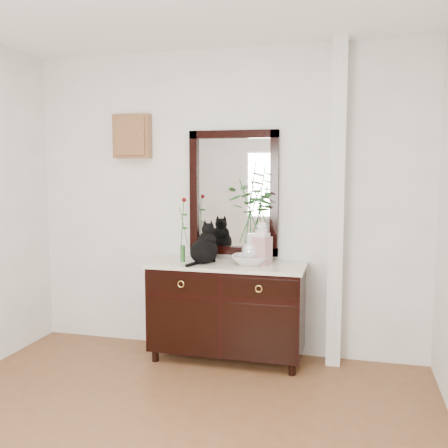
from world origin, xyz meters
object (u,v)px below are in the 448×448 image
(sideboard, at_px, (227,306))
(lotus_bowl, at_px, (250,260))
(cat, at_px, (204,243))
(ginger_jar, at_px, (262,242))

(sideboard, height_order, lotus_bowl, lotus_bowl)
(sideboard, distance_m, cat, 0.58)
(sideboard, height_order, cat, cat)
(lotus_bowl, relative_size, ginger_jar, 0.83)
(sideboard, xyz_separation_m, lotus_bowl, (0.20, 0.01, 0.41))
(sideboard, distance_m, ginger_jar, 0.64)
(cat, bearing_deg, lotus_bowl, 24.76)
(sideboard, bearing_deg, ginger_jar, 6.53)
(sideboard, xyz_separation_m, ginger_jar, (0.29, 0.03, 0.56))
(cat, height_order, ginger_jar, ginger_jar)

